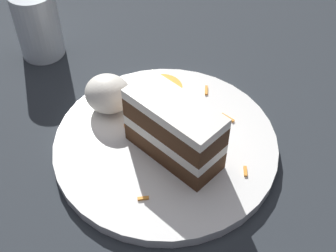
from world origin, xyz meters
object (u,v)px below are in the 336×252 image
cake_slice (174,130)px  orange_garnish (162,88)px  drinking_glass (38,28)px  plate (168,146)px  cream_dollop (108,94)px

cake_slice → orange_garnish: 0.13m
drinking_glass → plate: bearing=-26.6°
cream_dollop → drinking_glass: 0.19m
plate → drinking_glass: bearing=153.4°
cake_slice → cream_dollop: size_ratio=2.11×
cake_slice → orange_garnish: size_ratio=2.25×
cake_slice → cream_dollop: 0.13m
orange_garnish → drinking_glass: drinking_glass is taller
cake_slice → orange_garnish: (-0.06, 0.11, -0.04)m
plate → cake_slice: bearing=-48.1°
plate → cake_slice: size_ratio=2.16×
cake_slice → orange_garnish: bearing=51.8°
cream_dollop → drinking_glass: (-0.17, 0.10, 0.01)m
orange_garnish → cake_slice: bearing=-62.9°
plate → cake_slice: (0.01, -0.02, 0.05)m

